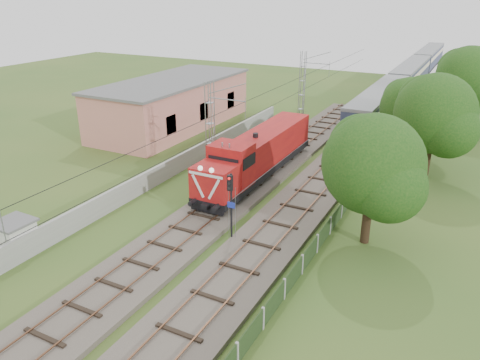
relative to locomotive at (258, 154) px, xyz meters
The scene contains 15 objects.
ground 14.38m from the locomotive, 90.00° to the right, with size 140.00×140.00×0.00m, color #355921.
track_main 7.48m from the locomotive, 90.00° to the right, with size 4.20×70.00×0.45m.
track_side 7.89m from the locomotive, 49.14° to the left, with size 4.20×80.00×0.45m.
catenary 4.16m from the locomotive, 143.02° to the right, with size 3.31×70.00×8.00m.
boundary_wall 7.01m from the locomotive, 161.15° to the right, with size 0.25×40.00×1.50m, color #9E9E99.
station_building 17.91m from the locomotive, 146.89° to the left, with size 8.40×20.40×5.22m.
fence 13.87m from the locomotive, 54.51° to the right, with size 0.12×32.00×1.20m.
locomotive is the anchor object (origin of this frame).
coach_rake 43.14m from the locomotive, 83.34° to the left, with size 2.90×64.65×3.35m.
signal_post 10.37m from the locomotive, 73.48° to the right, with size 0.49×0.38×4.44m.
relay_hut 18.43m from the locomotive, 113.71° to the right, with size 2.10×2.10×2.11m.
tree_a 12.30m from the locomotive, 31.08° to the right, with size 6.16×5.86×7.98m.
tree_b 14.08m from the locomotive, 28.00° to the left, with size 6.55×6.24×8.49m.
tree_c 15.24m from the locomotive, 50.64° to the left, with size 5.52×5.26×7.16m.
tree_d 26.35m from the locomotive, 58.69° to the left, with size 6.95×6.62×9.01m.
Camera 1 is at (14.95, -17.62, 14.36)m, focal length 35.00 mm.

